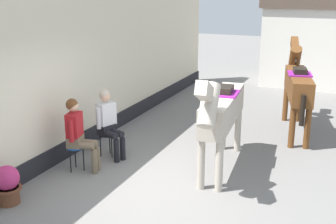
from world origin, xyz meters
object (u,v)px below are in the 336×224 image
object	(u,v)px
saddled_horse_far	(298,84)
seated_visitor_far	(108,120)
saddled_horse_near	(221,111)
flower_planter_near	(7,184)
seated_visitor_near	(78,131)

from	to	relation	value
saddled_horse_far	seated_visitor_far	bearing A→B (deg)	-135.97
saddled_horse_near	saddled_horse_far	distance (m)	3.00
saddled_horse_far	flower_planter_near	world-z (taller)	saddled_horse_far
seated_visitor_far	saddled_horse_near	bearing A→B (deg)	6.50
seated_visitor_near	saddled_horse_far	world-z (taller)	saddled_horse_far
saddled_horse_near	saddled_horse_far	bearing A→B (deg)	71.17
seated_visitor_near	seated_visitor_far	xyz separation A→B (m)	(0.16, 0.80, 0.00)
saddled_horse_near	flower_planter_near	size ratio (longest dim) A/B	4.68
saddled_horse_near	saddled_horse_far	xyz separation A→B (m)	(0.97, 2.84, 0.00)
seated_visitor_near	saddled_horse_near	bearing A→B (deg)	23.73
saddled_horse_near	flower_planter_near	xyz separation A→B (m)	(-2.70, -2.57, -0.82)
saddled_horse_near	seated_visitor_near	bearing A→B (deg)	-156.27
saddled_horse_far	flower_planter_near	distance (m)	6.59
seated_visitor_near	saddled_horse_near	distance (m)	2.64
seated_visitor_far	flower_planter_near	world-z (taller)	seated_visitor_far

